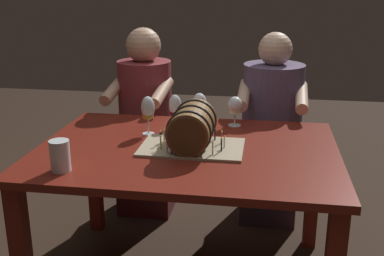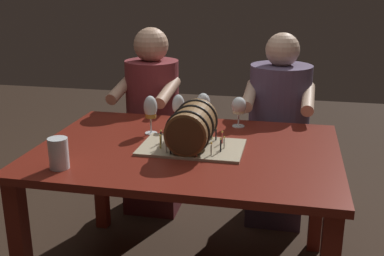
% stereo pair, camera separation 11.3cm
% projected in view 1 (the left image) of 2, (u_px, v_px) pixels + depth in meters
% --- Properties ---
extents(dining_table, '(1.40, 1.00, 0.73)m').
position_uv_depth(dining_table, '(187.00, 166.00, 2.25)').
color(dining_table, maroon).
rests_on(dining_table, ground).
extents(barrel_cake, '(0.48, 0.31, 0.21)m').
position_uv_depth(barrel_cake, '(192.00, 129.00, 2.18)').
color(barrel_cake, tan).
rests_on(barrel_cake, dining_table).
extents(wine_glass_amber, '(0.07, 0.07, 0.20)m').
position_uv_depth(wine_glass_amber, '(148.00, 110.00, 2.38)').
color(wine_glass_amber, white).
rests_on(wine_glass_amber, dining_table).
extents(wine_glass_red, '(0.07, 0.07, 0.18)m').
position_uv_depth(wine_glass_red, '(175.00, 107.00, 2.48)').
color(wine_glass_red, white).
rests_on(wine_glass_red, dining_table).
extents(wine_glass_white, '(0.08, 0.08, 0.16)m').
position_uv_depth(wine_glass_white, '(235.00, 106.00, 2.52)').
color(wine_glass_white, white).
rests_on(wine_glass_white, dining_table).
extents(wine_glass_rose, '(0.08, 0.08, 0.18)m').
position_uv_depth(wine_glass_rose, '(200.00, 104.00, 2.52)').
color(wine_glass_rose, white).
rests_on(wine_glass_rose, dining_table).
extents(beer_pint, '(0.08, 0.08, 0.13)m').
position_uv_depth(beer_pint, '(60.00, 157.00, 1.94)').
color(beer_pint, white).
rests_on(beer_pint, dining_table).
extents(person_seated_left, '(0.39, 0.48, 1.20)m').
position_uv_depth(person_seated_left, '(146.00, 129.00, 3.05)').
color(person_seated_left, '#4C1B1E').
rests_on(person_seated_left, ground).
extents(person_seated_right, '(0.41, 0.48, 1.19)m').
position_uv_depth(person_seated_right, '(271.00, 134.00, 2.93)').
color(person_seated_right, '#372D40').
rests_on(person_seated_right, ground).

